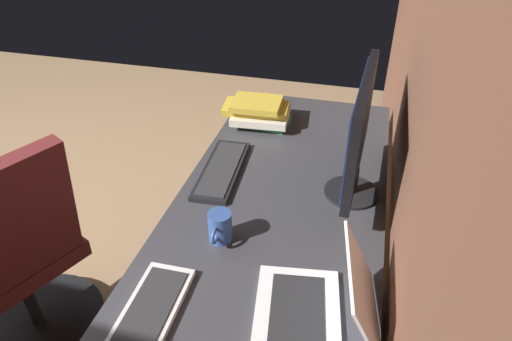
{
  "coord_description": "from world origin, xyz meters",
  "views": [
    {
      "loc": [
        1.16,
        2.24,
        1.74
      ],
      "look_at": [
        0.04,
        1.94,
        0.95
      ],
      "focal_mm": 31.69,
      "sensor_mm": 36.0,
      "label": 1
    }
  ],
  "objects_px": {
    "monitor_primary": "(359,132)",
    "book_stack_near": "(259,112)",
    "keyboard_spare": "(143,325)",
    "laptop_leftmost": "(323,304)",
    "keyboard_main": "(222,170)",
    "office_chair": "(21,264)",
    "coffee_mug": "(220,227)"
  },
  "relations": [
    {
      "from": "keyboard_main",
      "to": "keyboard_spare",
      "type": "relative_size",
      "value": 1.01
    },
    {
      "from": "book_stack_near",
      "to": "office_chair",
      "type": "distance_m",
      "value": 1.17
    },
    {
      "from": "laptop_leftmost",
      "to": "office_chair",
      "type": "distance_m",
      "value": 1.22
    },
    {
      "from": "office_chair",
      "to": "book_stack_near",
      "type": "bearing_deg",
      "value": 139.29
    },
    {
      "from": "keyboard_spare",
      "to": "keyboard_main",
      "type": "bearing_deg",
      "value": -177.9
    },
    {
      "from": "keyboard_main",
      "to": "office_chair",
      "type": "distance_m",
      "value": 0.86
    },
    {
      "from": "monitor_primary",
      "to": "laptop_leftmost",
      "type": "bearing_deg",
      "value": -2.88
    },
    {
      "from": "book_stack_near",
      "to": "office_chair",
      "type": "relative_size",
      "value": 0.33
    },
    {
      "from": "monitor_primary",
      "to": "book_stack_near",
      "type": "relative_size",
      "value": 1.78
    },
    {
      "from": "laptop_leftmost",
      "to": "keyboard_main",
      "type": "bearing_deg",
      "value": -141.11
    },
    {
      "from": "keyboard_main",
      "to": "office_chair",
      "type": "height_order",
      "value": "office_chair"
    },
    {
      "from": "keyboard_spare",
      "to": "monitor_primary",
      "type": "bearing_deg",
      "value": 146.81
    },
    {
      "from": "keyboard_spare",
      "to": "book_stack_near",
      "type": "distance_m",
      "value": 1.17
    },
    {
      "from": "coffee_mug",
      "to": "office_chair",
      "type": "bearing_deg",
      "value": -86.16
    },
    {
      "from": "coffee_mug",
      "to": "laptop_leftmost",
      "type": "bearing_deg",
      "value": 58.52
    },
    {
      "from": "keyboard_main",
      "to": "book_stack_near",
      "type": "height_order",
      "value": "book_stack_near"
    },
    {
      "from": "coffee_mug",
      "to": "office_chair",
      "type": "relative_size",
      "value": 0.12
    },
    {
      "from": "keyboard_spare",
      "to": "coffee_mug",
      "type": "relative_size",
      "value": 3.62
    },
    {
      "from": "keyboard_spare",
      "to": "book_stack_near",
      "type": "bearing_deg",
      "value": 179.29
    },
    {
      "from": "coffee_mug",
      "to": "office_chair",
      "type": "height_order",
      "value": "office_chair"
    },
    {
      "from": "monitor_primary",
      "to": "office_chair",
      "type": "relative_size",
      "value": 0.58
    },
    {
      "from": "laptop_leftmost",
      "to": "office_chair",
      "type": "bearing_deg",
      "value": -98.07
    },
    {
      "from": "monitor_primary",
      "to": "book_stack_near",
      "type": "height_order",
      "value": "monitor_primary"
    },
    {
      "from": "monitor_primary",
      "to": "coffee_mug",
      "type": "distance_m",
      "value": 0.56
    },
    {
      "from": "monitor_primary",
      "to": "office_chair",
      "type": "xyz_separation_m",
      "value": [
        0.41,
        -1.19,
        -0.53
      ]
    },
    {
      "from": "book_stack_near",
      "to": "office_chair",
      "type": "height_order",
      "value": "office_chair"
    },
    {
      "from": "keyboard_main",
      "to": "monitor_primary",
      "type": "bearing_deg",
      "value": 88.34
    },
    {
      "from": "keyboard_main",
      "to": "coffee_mug",
      "type": "relative_size",
      "value": 3.66
    },
    {
      "from": "book_stack_near",
      "to": "office_chair",
      "type": "bearing_deg",
      "value": -40.71
    },
    {
      "from": "office_chair",
      "to": "keyboard_spare",
      "type": "bearing_deg",
      "value": 65.99
    },
    {
      "from": "laptop_leftmost",
      "to": "office_chair",
      "type": "height_order",
      "value": "office_chair"
    },
    {
      "from": "keyboard_spare",
      "to": "book_stack_near",
      "type": "relative_size",
      "value": 1.34
    }
  ]
}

